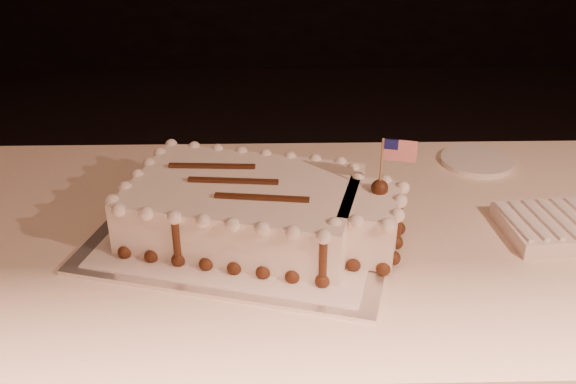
{
  "coord_description": "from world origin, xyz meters",
  "views": [
    {
      "loc": [
        -0.28,
        -0.43,
        1.39
      ],
      "look_at": [
        -0.26,
        0.59,
        0.84
      ],
      "focal_mm": 40.0,
      "sensor_mm": 36.0,
      "label": 1
    }
  ],
  "objects_px": {
    "sheet_cake": "(259,209)",
    "side_plate": "(477,161)",
    "cake_board": "(245,232)",
    "napkin_stack": "(563,225)",
    "banquet_table": "(407,374)"
  },
  "relations": [
    {
      "from": "cake_board",
      "to": "napkin_stack",
      "type": "bearing_deg",
      "value": 14.25
    },
    {
      "from": "banquet_table",
      "to": "side_plate",
      "type": "bearing_deg",
      "value": 57.19
    },
    {
      "from": "sheet_cake",
      "to": "side_plate",
      "type": "distance_m",
      "value": 0.58
    },
    {
      "from": "sheet_cake",
      "to": "side_plate",
      "type": "relative_size",
      "value": 3.29
    },
    {
      "from": "banquet_table",
      "to": "napkin_stack",
      "type": "xyz_separation_m",
      "value": [
        0.25,
        -0.02,
        0.39
      ]
    },
    {
      "from": "banquet_table",
      "to": "side_plate",
      "type": "relative_size",
      "value": 14.84
    },
    {
      "from": "banquet_table",
      "to": "side_plate",
      "type": "xyz_separation_m",
      "value": [
        0.18,
        0.28,
        0.38
      ]
    },
    {
      "from": "side_plate",
      "to": "cake_board",
      "type": "bearing_deg",
      "value": -150.59
    },
    {
      "from": "cake_board",
      "to": "banquet_table",
      "type": "bearing_deg",
      "value": 17.65
    },
    {
      "from": "napkin_stack",
      "to": "side_plate",
      "type": "bearing_deg",
      "value": 104.08
    },
    {
      "from": "banquet_table",
      "to": "cake_board",
      "type": "relative_size",
      "value": 4.46
    },
    {
      "from": "cake_board",
      "to": "sheet_cake",
      "type": "relative_size",
      "value": 1.01
    },
    {
      "from": "banquet_table",
      "to": "side_plate",
      "type": "distance_m",
      "value": 0.5
    },
    {
      "from": "sheet_cake",
      "to": "side_plate",
      "type": "bearing_deg",
      "value": 31.4
    },
    {
      "from": "cake_board",
      "to": "sheet_cake",
      "type": "distance_m",
      "value": 0.06
    }
  ]
}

